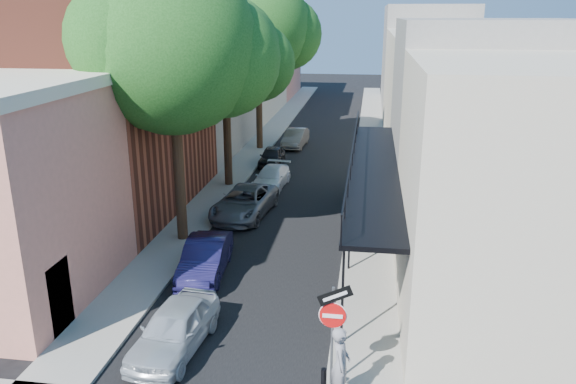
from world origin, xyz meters
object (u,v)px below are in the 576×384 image
(oak_far, at_px, (265,29))
(parked_car_a, at_px, (174,328))
(oak_near, at_px, (185,50))
(oak_mid, at_px, (233,57))
(sign_post, at_px, (333,319))
(parked_car_d, at_px, (271,177))
(bollard, at_px, (324,383))
(pedestrian, at_px, (341,364))
(parked_car_c, at_px, (245,202))
(parked_car_f, at_px, (295,138))
(parked_car_b, at_px, (205,258))
(parked_car_e, at_px, (272,157))

(oak_far, xyz_separation_m, parked_car_a, (1.95, -25.13, -7.58))
(oak_near, xyz_separation_m, oak_mid, (-0.05, 7.97, -0.82))
(sign_post, distance_m, oak_mid, 19.14)
(sign_post, bearing_deg, parked_car_d, 104.91)
(bollard, height_order, pedestrian, pedestrian)
(parked_car_c, height_order, pedestrian, pedestrian)
(bollard, distance_m, pedestrian, 0.71)
(oak_far, height_order, parked_car_d, oak_far)
(oak_near, height_order, parked_car_c, oak_near)
(bollard, bearing_deg, sign_post, 71.44)
(parked_car_f, bearing_deg, parked_car_a, -86.22)
(sign_post, height_order, oak_mid, oak_mid)
(bollard, relative_size, parked_car_f, 0.20)
(parked_car_b, bearing_deg, pedestrian, -55.19)
(oak_far, distance_m, parked_car_f, 7.91)
(pedestrian, bearing_deg, parked_car_c, 18.88)
(parked_car_a, distance_m, parked_car_c, 11.26)
(sign_post, bearing_deg, bollard, -108.56)
(parked_car_d, relative_size, parked_car_e, 1.14)
(oak_near, distance_m, parked_car_a, 11.03)
(pedestrian, bearing_deg, oak_mid, 17.71)
(parked_car_d, distance_m, parked_car_f, 10.10)
(parked_car_d, distance_m, pedestrian, 18.24)
(parked_car_a, bearing_deg, parked_car_f, 95.45)
(sign_post, bearing_deg, parked_car_f, 99.51)
(parked_car_f, distance_m, pedestrian, 28.11)
(parked_car_f, bearing_deg, parked_car_d, -86.22)
(parked_car_a, bearing_deg, parked_car_b, 101.40)
(oak_far, bearing_deg, bollard, -76.65)
(bollard, height_order, parked_car_f, parked_car_f)
(oak_mid, distance_m, parked_car_d, 6.80)
(parked_car_b, relative_size, parked_car_c, 0.84)
(parked_car_b, distance_m, parked_car_c, 6.45)
(oak_far, relative_size, parked_car_c, 2.44)
(oak_near, relative_size, parked_car_e, 3.33)
(sign_post, height_order, parked_car_a, sign_post)
(sign_post, xyz_separation_m, bollard, (-0.16, -0.47, -1.52))
(parked_car_e, relative_size, parked_car_f, 0.88)
(sign_post, distance_m, oak_near, 12.77)
(parked_car_a, bearing_deg, parked_car_e, 97.61)
(parked_car_e, bearing_deg, parked_car_a, -87.49)
(oak_far, bearing_deg, parked_car_d, -77.97)
(oak_near, distance_m, parked_car_e, 14.49)
(oak_mid, distance_m, parked_car_e, 7.97)
(parked_car_c, xyz_separation_m, parked_car_e, (-0.31, 9.33, -0.09))
(sign_post, height_order, pedestrian, sign_post)
(parked_car_b, height_order, pedestrian, pedestrian)
(oak_mid, height_order, parked_car_b, oak_mid)
(bollard, xyz_separation_m, pedestrian, (0.40, 0.00, 0.58))
(bollard, distance_m, parked_car_c, 13.78)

